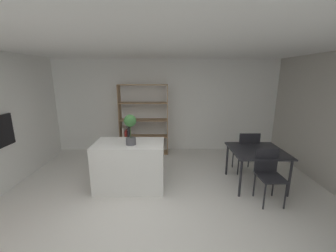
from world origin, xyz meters
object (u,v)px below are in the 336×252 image
Objects in this scene: kitchen_island at (129,165)px; potted_plant_on_island at (130,127)px; open_bookshelf at (140,124)px; dining_chair_near at (268,171)px; dining_table at (256,153)px; dining_chair_far at (246,149)px.

potted_plant_on_island reaches higher than kitchen_island.
open_bookshelf is 2.11× the size of dining_chair_near.
dining_table is (2.41, 0.19, -0.59)m from potted_plant_on_island.
open_bookshelf is at bearing 92.43° from potted_plant_on_island.
dining_chair_far reaches higher than dining_table.
dining_chair_near is (-0.00, -0.52, -0.12)m from dining_table.
dining_chair_far is (2.50, -1.27, -0.27)m from open_bookshelf.
open_bookshelf is at bearing 144.51° from dining_table.
dining_chair_near is (2.50, -2.30, -0.29)m from open_bookshelf.
kitchen_island reaches higher than dining_table.
open_bookshelf reaches higher than dining_chair_far.
kitchen_island is at bearing -89.16° from open_bookshelf.
dining_table is 0.52m from dining_chair_far.
kitchen_island is 2.55m from dining_chair_far.
dining_table is 0.53m from dining_chair_near.
kitchen_island is 1.43× the size of dining_chair_near.
potted_plant_on_island is 0.29× the size of open_bookshelf.
kitchen_island is 1.30× the size of dining_table.
open_bookshelf is 3.07m from dining_table.
potted_plant_on_island is 2.53m from dining_chair_near.
open_bookshelf is 2.01× the size of dining_chair_far.
dining_chair_near reaches higher than dining_table.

